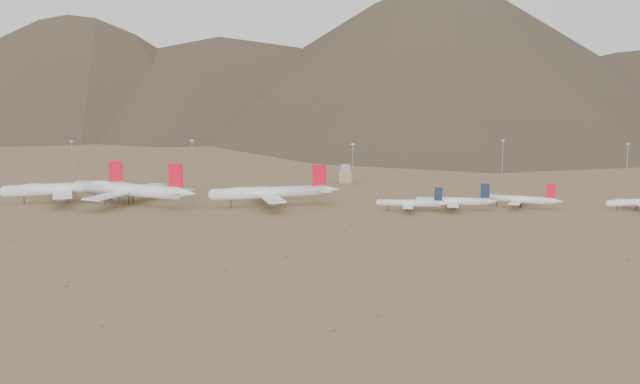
# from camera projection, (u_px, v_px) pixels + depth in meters

# --- Properties ---
(ground) EXTENTS (3000.00, 3000.00, 0.00)m
(ground) POSITION_uv_depth(u_px,v_px,m) (277.00, 217.00, 398.38)
(ground) COLOR #92734B
(ground) RESTS_ON ground
(mountain_ridge) EXTENTS (4400.00, 1000.00, 300.00)m
(mountain_ridge) POSITION_uv_depth(u_px,v_px,m) (343.00, 17.00, 1262.32)
(mountain_ridge) COLOR #4E412E
(mountain_ridge) RESTS_ON ground
(widebody_west) EXTENTS (68.98, 55.27, 21.62)m
(widebody_west) POSITION_uv_depth(u_px,v_px,m) (65.00, 189.00, 440.41)
(widebody_west) COLOR white
(widebody_west) RESTS_ON ground
(widebody_centre) EXTENTS (75.95, 60.62, 23.59)m
(widebody_centre) POSITION_uv_depth(u_px,v_px,m) (129.00, 190.00, 432.27)
(widebody_centre) COLOR white
(widebody_centre) RESTS_ON ground
(widebody_east) EXTENTS (69.25, 55.02, 21.29)m
(widebody_east) POSITION_uv_depth(u_px,v_px,m) (270.00, 192.00, 427.96)
(widebody_east) COLOR white
(widebody_east) RESTS_ON ground
(narrowbody_a) EXTENTS (38.00, 27.35, 12.54)m
(narrowbody_a) POSITION_uv_depth(u_px,v_px,m) (412.00, 203.00, 413.80)
(narrowbody_a) COLOR white
(narrowbody_a) RESTS_ON ground
(narrowbody_b) EXTENTS (42.59, 30.54, 14.05)m
(narrowbody_b) POSITION_uv_depth(u_px,v_px,m) (455.00, 201.00, 417.18)
(narrowbody_b) COLOR white
(narrowbody_b) RESTS_ON ground
(narrowbody_c) EXTENTS (39.61, 29.59, 13.65)m
(narrowbody_c) POSITION_uv_depth(u_px,v_px,m) (522.00, 199.00, 422.97)
(narrowbody_c) COLOR white
(narrowbody_c) RESTS_ON ground
(narrowbody_d) EXTENTS (37.25, 27.71, 12.72)m
(narrowbody_d) POSITION_uv_depth(u_px,v_px,m) (638.00, 202.00, 416.64)
(narrowbody_d) COLOR white
(narrowbody_d) RESTS_ON ground
(control_tower) EXTENTS (8.00, 8.00, 12.00)m
(control_tower) POSITION_uv_depth(u_px,v_px,m) (346.00, 174.00, 513.94)
(control_tower) COLOR #9B8A69
(control_tower) RESTS_ON ground
(mast_far_west) EXTENTS (2.00, 0.60, 25.70)m
(mast_far_west) POSITION_uv_depth(u_px,v_px,m) (72.00, 158.00, 528.71)
(mast_far_west) COLOR gray
(mast_far_west) RESTS_ON ground
(mast_west) EXTENTS (2.00, 0.60, 25.70)m
(mast_west) POSITION_uv_depth(u_px,v_px,m) (192.00, 157.00, 533.69)
(mast_west) COLOR gray
(mast_west) RESTS_ON ground
(mast_centre) EXTENTS (2.00, 0.60, 25.70)m
(mast_centre) POSITION_uv_depth(u_px,v_px,m) (353.00, 162.00, 508.09)
(mast_centre) COLOR gray
(mast_centre) RESTS_ON ground
(mast_east) EXTENTS (2.00, 0.60, 25.70)m
(mast_east) POSITION_uv_depth(u_px,v_px,m) (503.00, 157.00, 532.90)
(mast_east) COLOR gray
(mast_east) RESTS_ON ground
(mast_far_east) EXTENTS (2.00, 0.60, 25.70)m
(mast_far_east) POSITION_uv_depth(u_px,v_px,m) (627.00, 161.00, 509.98)
(mast_far_east) COLOR gray
(mast_far_east) RESTS_ON ground
(desert_scrub) EXTENTS (440.73, 180.31, 0.90)m
(desert_scrub) POSITION_uv_depth(u_px,v_px,m) (218.00, 263.00, 303.09)
(desert_scrub) COLOR olive
(desert_scrub) RESTS_ON ground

